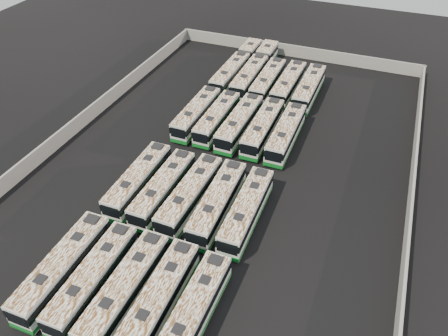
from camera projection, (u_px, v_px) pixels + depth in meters
ground at (222, 169)px, 55.18m from camera, size 140.00×140.00×0.00m
perimeter_wall at (222, 163)px, 54.49m from camera, size 45.20×73.20×2.20m
bus_front_far_left at (63, 267)px, 40.88m from camera, size 2.76×12.29×3.45m
bus_front_left at (94, 278)px, 39.98m from camera, size 2.71×11.97×3.36m
bus_front_center at (125, 289)px, 39.00m from camera, size 2.62×12.14×3.42m
bus_front_right at (159, 300)px, 38.17m from camera, size 2.72×12.00×3.37m
bus_front_far_right at (193, 313)px, 37.16m from camera, size 2.57×11.78×3.31m
bus_midfront_far_left at (139, 180)px, 50.85m from camera, size 2.71×12.01×3.37m
bus_midfront_left at (163, 189)px, 49.72m from camera, size 2.57×11.89×3.35m
bus_midfront_center at (190, 195)px, 48.82m from camera, size 2.86×12.20×3.42m
bus_midfront_right at (218, 203)px, 47.82m from camera, size 2.88×12.27×3.44m
bus_midfront_far_right at (247, 210)px, 46.90m from camera, size 2.71×12.03×3.38m
bus_midback_far_left at (197, 114)px, 62.47m from camera, size 2.56×11.92×3.36m
bus_midback_left at (217, 118)px, 61.54m from camera, size 2.51×11.75×3.31m
bus_midback_center at (240, 123)px, 60.43m from camera, size 2.80×12.28×3.45m
bus_midback_right at (263, 128)px, 59.54m from camera, size 2.61×12.13×3.42m
bus_midback_far_right at (286, 133)px, 58.44m from camera, size 2.62×12.09×3.40m
bus_back_far_left at (237, 66)px, 74.52m from camera, size 2.73×18.69×3.39m
bus_back_left at (255, 69)px, 73.58m from camera, size 2.78×19.01×3.44m
bus_back_center at (268, 81)px, 70.18m from camera, size 2.62×12.15×3.42m
bus_back_right at (288, 84)px, 69.32m from camera, size 2.74×12.23×3.44m
bus_back_far_right at (309, 88)px, 68.22m from camera, size 2.63×12.29×3.46m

